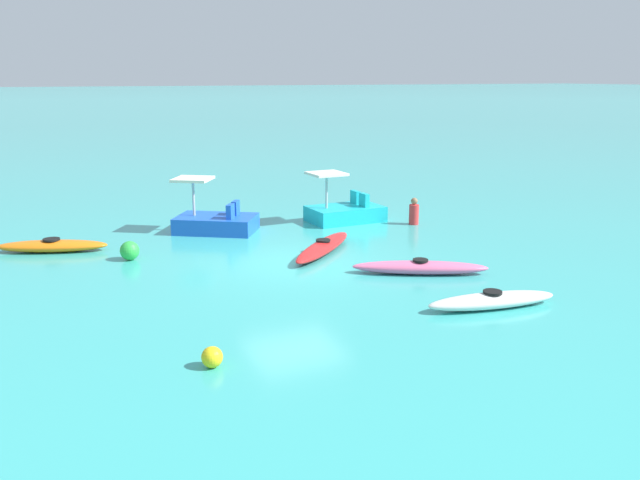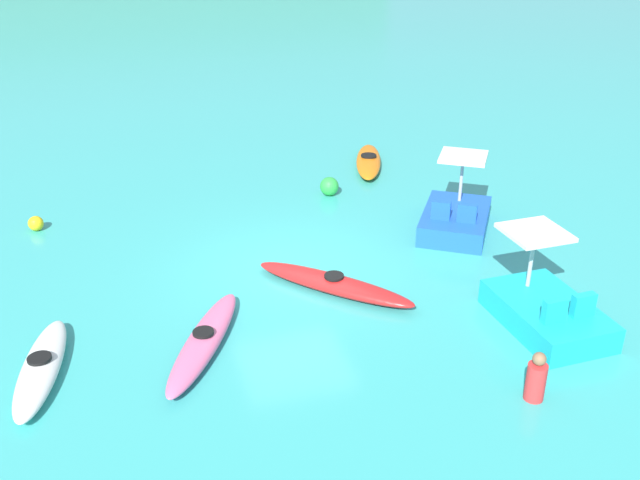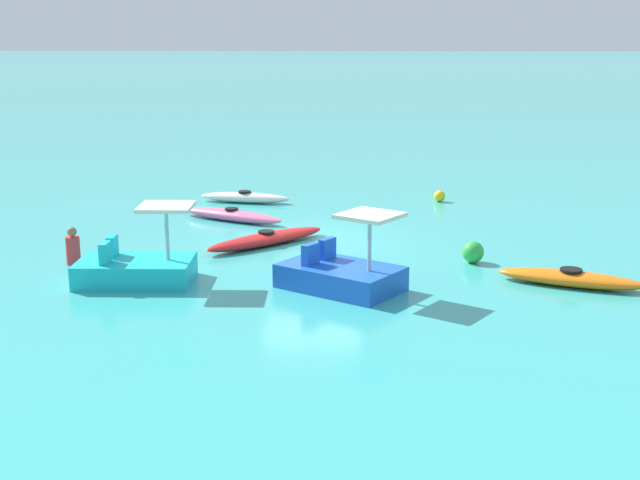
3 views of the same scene
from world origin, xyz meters
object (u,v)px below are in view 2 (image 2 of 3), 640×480
(kayak_red, at_px, (334,284))
(person_near_shore, at_px, (536,379))
(kayak_pink, at_px, (204,341))
(kayak_white, at_px, (41,367))
(buoy_yellow, at_px, (36,223))
(buoy_green, at_px, (329,186))
(pedal_boat_blue, at_px, (455,217))
(pedal_boat_cyan, at_px, (547,310))
(kayak_orange, at_px, (368,161))

(kayak_red, xyz_separation_m, person_near_shore, (2.03, -4.22, 0.22))
(kayak_pink, relative_size, person_near_shore, 3.67)
(kayak_white, distance_m, buoy_yellow, 6.16)
(kayak_red, height_order, buoy_green, buoy_green)
(kayak_red, bearing_deg, kayak_white, -166.97)
(kayak_white, bearing_deg, pedal_boat_blue, 19.33)
(kayak_pink, height_order, pedal_boat_cyan, pedal_boat_cyan)
(kayak_orange, bearing_deg, kayak_pink, -127.07)
(kayak_orange, bearing_deg, kayak_white, -137.62)
(pedal_boat_blue, xyz_separation_m, buoy_yellow, (-9.70, 2.89, -0.15))
(kayak_orange, distance_m, person_near_shore, 11.05)
(kayak_red, relative_size, buoy_yellow, 8.28)
(kayak_white, relative_size, pedal_boat_cyan, 1.19)
(kayak_white, distance_m, pedal_boat_cyan, 9.07)
(kayak_orange, xyz_separation_m, buoy_green, (-1.79, -1.81, 0.09))
(kayak_orange, xyz_separation_m, pedal_boat_cyan, (0.17, -9.15, 0.17))
(kayak_pink, bearing_deg, pedal_boat_cyan, -9.88)
(person_near_shore, bearing_deg, kayak_red, 115.69)
(kayak_orange, relative_size, pedal_boat_blue, 1.09)
(kayak_orange, height_order, buoy_green, buoy_green)
(kayak_white, relative_size, buoy_green, 5.85)
(kayak_pink, distance_m, pedal_boat_cyan, 6.36)
(pedal_boat_blue, bearing_deg, kayak_red, -152.02)
(kayak_orange, height_order, person_near_shore, person_near_shore)
(kayak_white, bearing_deg, kayak_orange, 42.38)
(kayak_pink, relative_size, pedal_boat_cyan, 1.30)
(buoy_green, xyz_separation_m, person_near_shore, (0.58, -9.17, 0.13))
(buoy_green, bearing_deg, pedal_boat_blue, -53.09)
(kayak_red, height_order, kayak_pink, same)
(kayak_orange, xyz_separation_m, person_near_shore, (-1.21, -10.98, 0.22))
(kayak_orange, bearing_deg, person_near_shore, -96.30)
(kayak_pink, distance_m, buoy_yellow, 6.92)
(kayak_orange, xyz_separation_m, kayak_pink, (-6.09, -8.06, -0.00))
(kayak_white, distance_m, person_near_shore, 8.16)
(kayak_red, xyz_separation_m, buoy_green, (1.45, 4.95, 0.09))
(pedal_boat_blue, relative_size, pedal_boat_cyan, 1.14)
(kayak_white, height_order, buoy_yellow, kayak_white)
(kayak_red, bearing_deg, buoy_green, 73.67)
(kayak_red, xyz_separation_m, kayak_pink, (-2.85, -1.30, 0.00))
(buoy_yellow, xyz_separation_m, buoy_green, (7.46, 0.10, 0.07))
(kayak_pink, distance_m, person_near_shore, 5.69)
(pedal_boat_cyan, xyz_separation_m, buoy_green, (-1.96, 7.34, -0.08))
(buoy_yellow, relative_size, buoy_green, 0.72)
(kayak_orange, distance_m, pedal_boat_blue, 4.82)
(kayak_white, bearing_deg, person_near_shore, -21.02)
(kayak_red, height_order, kayak_orange, same)
(buoy_yellow, distance_m, buoy_green, 7.46)
(kayak_pink, height_order, person_near_shore, person_near_shore)
(pedal_boat_cyan, distance_m, person_near_shore, 2.29)
(kayak_red, relative_size, pedal_boat_blue, 1.06)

